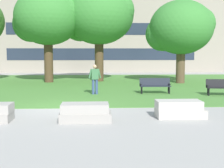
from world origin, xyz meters
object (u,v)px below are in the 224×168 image
Objects in this scene: concrete_block_right at (179,109)px; concrete_block_left at (85,113)px; park_bench_near_left at (223,86)px; park_bench_near_right at (155,85)px; person_bystander_near_lawn at (95,78)px.

concrete_block_left is at bearing -171.96° from concrete_block_right.
park_bench_near_left and park_bench_near_right have the same top height.
park_bench_near_right is (-3.62, 1.04, 0.00)m from park_bench_near_left.
concrete_block_left is 0.99× the size of park_bench_near_right.
concrete_block_left is at bearing -140.51° from park_bench_near_left.
park_bench_near_right is at bearing 61.92° from concrete_block_left.
concrete_block_left and concrete_block_right have the same top height.
concrete_block_left is 1.05× the size of person_bystander_near_lawn.
concrete_block_right is 0.99× the size of park_bench_near_right.
concrete_block_left is 7.03m from person_bystander_near_lawn.
concrete_block_right is (3.49, 0.49, 0.00)m from concrete_block_left.
park_bench_near_left is 1.02× the size of park_bench_near_right.
person_bystander_near_lawn reaches higher than park_bench_near_left.
person_bystander_near_lawn is (-3.18, 6.50, 0.68)m from concrete_block_right.
person_bystander_near_lawn is (-3.52, -0.18, 0.45)m from park_bench_near_right.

